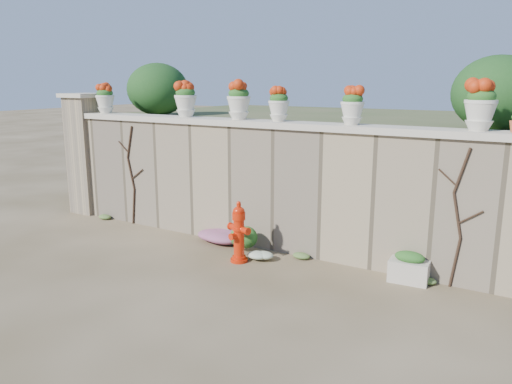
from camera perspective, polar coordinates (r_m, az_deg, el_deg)
The scene contains 20 objects.
ground at distance 7.24m, azimuth -7.43°, elevation -9.67°, with size 80.00×80.00×0.00m, color brown.
stone_wall at distance 8.36m, azimuth 0.09°, elevation 0.66°, with size 8.00×0.40×2.00m, color gray.
wall_cap at distance 8.21m, azimuth 0.09°, elevation 7.85°, with size 8.10×0.52×0.10m, color beige.
gate_pillar at distance 11.02m, azimuth -18.76°, elevation 4.25°, with size 0.72×0.72×2.48m.
raised_fill at distance 11.18m, azimuth 8.63°, elevation 3.55°, with size 9.00×6.00×2.00m, color #384C23.
back_shrub_left at distance 11.07m, azimuth -11.15°, elevation 11.44°, with size 1.30×1.30×1.10m, color #143814.
back_shrub_right at distance 8.24m, azimuth 25.88°, elevation 10.11°, with size 1.30×1.30×1.10m, color #143814.
vine_left at distance 9.83m, azimuth -14.05°, elevation 2.03°, with size 0.60×0.04×1.91m.
vine_right at distance 7.07m, azimuth 22.10°, elevation -2.60°, with size 0.60×0.04×1.91m.
fire_hydrant at distance 7.63m, azimuth -1.98°, elevation -4.57°, with size 0.41×0.29×0.95m.
planter_box at distance 7.28m, azimuth 17.09°, elevation -8.28°, with size 0.55×0.35×0.44m.
green_shrub at distance 8.15m, azimuth -1.68°, elevation -4.82°, with size 0.61×0.55×0.58m, color #1E5119.
magenta_clump at distance 8.63m, azimuth -3.78°, elevation -4.95°, with size 0.98×0.65×0.26m, color #D029A7.
white_flowers at distance 7.81m, azimuth 0.80°, elevation -7.10°, with size 0.54×0.44×0.20m, color white.
urn_pot_0 at distance 10.44m, azimuth -16.87°, elevation 10.16°, with size 0.36×0.36×0.57m.
urn_pot_1 at distance 9.03m, azimuth -8.05°, elevation 10.42°, with size 0.39×0.39×0.62m.
urn_pot_2 at distance 8.37m, azimuth -1.98°, elevation 10.36°, with size 0.39×0.39×0.62m.
urn_pot_3 at distance 7.98m, azimuth 2.63°, elevation 9.92°, with size 0.33×0.33×0.52m.
urn_pot_4 at distance 7.48m, azimuth 10.96°, elevation 9.59°, with size 0.34×0.34×0.54m.
urn_pot_5 at distance 7.06m, azimuth 24.28°, elevation 8.93°, with size 0.40×0.40×0.63m.
Camera 1 is at (4.24, -5.20, 2.73)m, focal length 35.00 mm.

